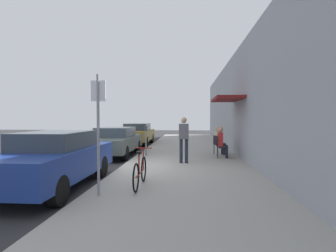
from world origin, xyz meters
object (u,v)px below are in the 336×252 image
(parked_car_1, at_px, (115,141))
(bicycle_0, at_px, (140,172))
(parked_car_0, at_px, (54,159))
(parking_meter, at_px, (146,138))
(seated_patron_0, at_px, (222,141))
(cafe_chair_0, at_px, (220,146))
(street_sign, at_px, (98,125))
(parked_car_2, at_px, (137,134))
(pedestrian_standing, at_px, (184,136))
(cafe_chair_1, at_px, (218,144))
(seated_patron_1, at_px, (219,139))

(parked_car_1, relative_size, bicycle_0, 2.57)
(parked_car_0, relative_size, parking_meter, 3.33)
(parking_meter, bearing_deg, seated_patron_0, -7.49)
(parked_car_0, height_order, bicycle_0, parked_car_0)
(parked_car_1, distance_m, cafe_chair_0, 4.87)
(parked_car_1, bearing_deg, bicycle_0, -69.26)
(street_sign, height_order, cafe_chair_0, street_sign)
(parked_car_2, height_order, seated_patron_0, parked_car_2)
(pedestrian_standing, bearing_deg, parked_car_1, 143.27)
(street_sign, relative_size, bicycle_0, 1.52)
(parked_car_1, distance_m, street_sign, 7.01)
(cafe_chair_0, xyz_separation_m, seated_patron_0, (0.06, -0.01, 0.19))
(street_sign, distance_m, cafe_chair_1, 7.55)
(bicycle_0, distance_m, cafe_chair_0, 5.55)
(street_sign, bearing_deg, bicycle_0, 48.32)
(cafe_chair_1, bearing_deg, parking_meter, -170.93)
(parking_meter, height_order, cafe_chair_0, parking_meter)
(cafe_chair_0, bearing_deg, parking_meter, 172.50)
(street_sign, bearing_deg, cafe_chair_0, 60.54)
(parked_car_2, xyz_separation_m, bicycle_0, (2.25, -11.45, -0.26))
(parked_car_0, distance_m, seated_patron_1, 7.51)
(parking_meter, distance_m, bicycle_0, 5.43)
(parking_meter, distance_m, seated_patron_0, 3.31)
(bicycle_0, bearing_deg, parked_car_0, 176.23)
(street_sign, xyz_separation_m, pedestrian_standing, (1.76, 4.36, -0.52))
(street_sign, distance_m, bicycle_0, 1.62)
(bicycle_0, height_order, seated_patron_1, seated_patron_1)
(parking_meter, bearing_deg, bicycle_0, -82.57)
(parking_meter, relative_size, cafe_chair_0, 1.52)
(parked_car_2, xyz_separation_m, parking_meter, (1.55, -6.08, 0.15))
(street_sign, relative_size, cafe_chair_1, 2.99)
(cafe_chair_0, height_order, pedestrian_standing, pedestrian_standing)
(cafe_chair_1, distance_m, pedestrian_standing, 2.85)
(seated_patron_1, xyz_separation_m, pedestrian_standing, (-1.57, -2.39, 0.30))
(parking_meter, relative_size, cafe_chair_1, 1.52)
(seated_patron_0, height_order, pedestrian_standing, pedestrian_standing)
(seated_patron_0, bearing_deg, parked_car_2, 126.54)
(parking_meter, relative_size, pedestrian_standing, 0.78)
(bicycle_0, bearing_deg, cafe_chair_1, 66.80)
(cafe_chair_1, bearing_deg, parked_car_0, -129.77)
(parked_car_2, xyz_separation_m, seated_patron_0, (4.83, -6.51, 0.08))
(cafe_chair_0, relative_size, seated_patron_0, 0.67)
(parked_car_2, distance_m, bicycle_0, 11.67)
(street_sign, xyz_separation_m, seated_patron_0, (3.33, 5.78, -0.82))
(pedestrian_standing, bearing_deg, parked_car_0, -134.04)
(cafe_chair_0, xyz_separation_m, seated_patron_1, (0.06, 0.96, 0.19))
(parked_car_0, distance_m, seated_patron_0, 6.80)
(parking_meter, relative_size, bicycle_0, 0.77)
(cafe_chair_0, height_order, seated_patron_0, seated_patron_0)
(parked_car_2, bearing_deg, cafe_chair_0, -53.77)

